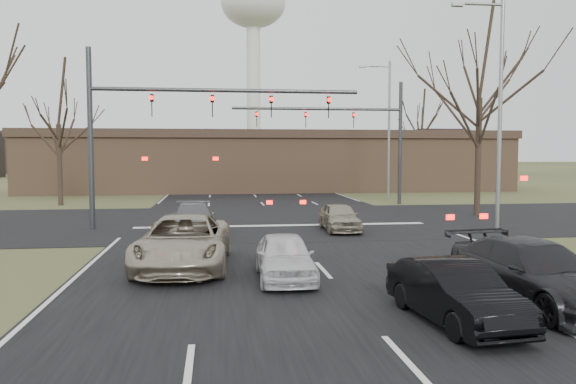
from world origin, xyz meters
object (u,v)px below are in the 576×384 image
at_px(car_silver_suv, 184,242).
at_px(car_charcoal_sedan, 534,273).
at_px(building, 271,161).
at_px(car_white_sedan, 285,257).
at_px(car_grey_ahead, 193,218).
at_px(water_tower, 253,14).
at_px(mast_arm_near, 166,115).
at_px(car_silver_ahead, 340,217).
at_px(streetlight_right_near, 496,101).
at_px(mast_arm_far, 358,128).
at_px(car_black_hatch, 454,292).
at_px(streetlight_right_far, 387,122).

distance_m(car_silver_suv, car_charcoal_sedan, 9.45).
height_order(building, car_silver_suv, building).
relative_size(car_white_sedan, car_grey_ahead, 0.83).
bearing_deg(car_white_sedan, water_tower, 87.84).
height_order(mast_arm_near, car_silver_ahead, mast_arm_near).
xyz_separation_m(streetlight_right_near, car_silver_ahead, (-6.55, 1.00, -4.97)).
bearing_deg(mast_arm_far, car_charcoal_sedan, -95.17).
bearing_deg(car_black_hatch, car_silver_ahead, 80.93).
height_order(building, car_white_sedan, building).
bearing_deg(car_silver_suv, car_silver_ahead, 51.88).
bearing_deg(streetlight_right_far, mast_arm_far, -128.11).
bearing_deg(building, streetlight_right_far, -56.35).
xyz_separation_m(mast_arm_near, car_white_sedan, (4.00, -10.95, -4.45)).
distance_m(building, car_charcoal_sedan, 39.22).
bearing_deg(building, car_grey_ahead, -102.55).
height_order(car_grey_ahead, car_silver_ahead, car_grey_ahead).
distance_m(mast_arm_near, car_silver_ahead, 8.95).
xyz_separation_m(mast_arm_far, car_silver_suv, (-10.18, -19.09, -4.24)).
bearing_deg(water_tower, car_grey_ahead, -95.24).
xyz_separation_m(water_tower, streetlight_right_near, (2.82, -110.00, -29.88)).
distance_m(mast_arm_near, car_charcoal_sedan, 17.42).
relative_size(car_white_sedan, car_charcoal_sedan, 0.74).
xyz_separation_m(mast_arm_far, car_charcoal_sedan, (-2.18, -24.12, -4.30)).
bearing_deg(car_grey_ahead, water_tower, 82.93).
relative_size(mast_arm_near, streetlight_right_far, 1.21).
relative_size(mast_arm_far, streetlight_right_far, 1.11).
bearing_deg(water_tower, streetlight_right_near, -88.53).
distance_m(water_tower, car_white_sedan, 123.20).
relative_size(water_tower, car_white_sedan, 12.16).
bearing_deg(car_white_sedan, streetlight_right_near, 39.67).
bearing_deg(streetlight_right_far, car_white_sedan, -112.94).
distance_m(streetlight_right_near, car_grey_ahead, 13.78).
xyz_separation_m(mast_arm_near, streetlight_right_near, (14.05, -3.00, 0.51)).
bearing_deg(car_black_hatch, streetlight_right_far, 68.91).
height_order(streetlight_right_far, car_grey_ahead, streetlight_right_far).
xyz_separation_m(mast_arm_near, mast_arm_far, (11.41, 10.00, -0.06)).
distance_m(car_silver_suv, car_white_sedan, 3.33).
bearing_deg(car_white_sedan, car_black_hatch, -54.48).
height_order(building, streetlight_right_near, streetlight_right_near).
bearing_deg(car_silver_suv, water_tower, 88.46).
height_order(car_silver_suv, car_white_sedan, car_silver_suv).
bearing_deg(streetlight_right_near, car_silver_suv, -154.60).
relative_size(building, car_grey_ahead, 9.60).
relative_size(building, streetlight_right_far, 4.24).
distance_m(mast_arm_near, car_white_sedan, 12.47).
bearing_deg(car_silver_ahead, building, 91.75).
distance_m(car_white_sedan, car_black_hatch, 5.14).
distance_m(mast_arm_far, car_charcoal_sedan, 24.60).
relative_size(streetlight_right_near, streetlight_right_far, 1.00).
relative_size(mast_arm_near, car_silver_ahead, 3.36).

